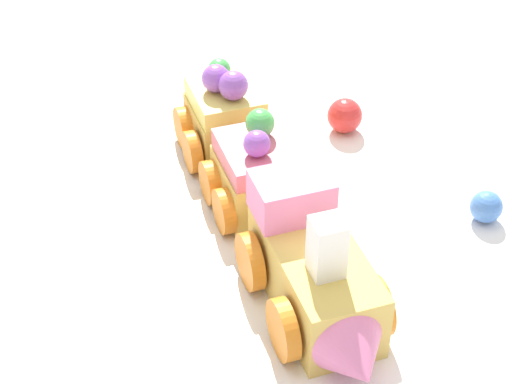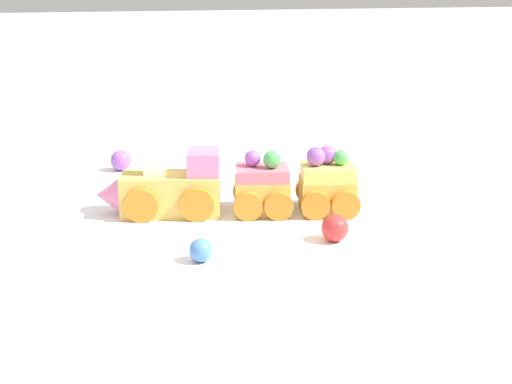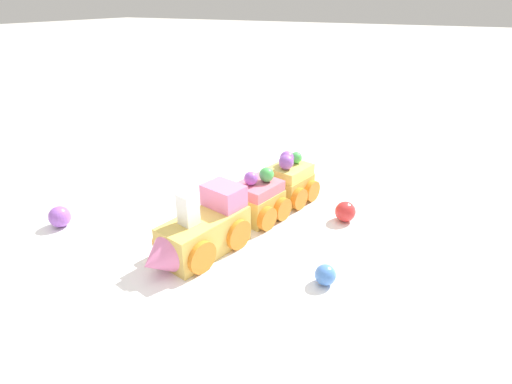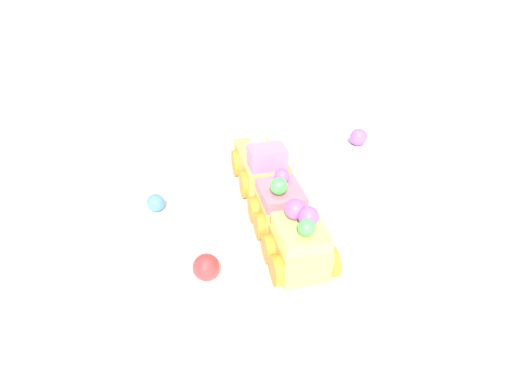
{
  "view_description": "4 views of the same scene",
  "coord_description": "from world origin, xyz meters",
  "px_view_note": "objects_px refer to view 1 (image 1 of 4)",
  "views": [
    {
      "loc": [
        0.37,
        -0.22,
        0.39
      ],
      "look_at": [
        0.02,
        -0.02,
        0.08
      ],
      "focal_mm": 60.0,
      "sensor_mm": 36.0,
      "label": 1
    },
    {
      "loc": [
        0.16,
        0.76,
        0.27
      ],
      "look_at": [
        -0.04,
        0.0,
        0.03
      ],
      "focal_mm": 50.0,
      "sensor_mm": 36.0,
      "label": 2
    },
    {
      "loc": [
        0.39,
        0.24,
        0.29
      ],
      "look_at": [
        -0.04,
        0.02,
        0.05
      ],
      "focal_mm": 28.0,
      "sensor_mm": 36.0,
      "label": 3
    },
    {
      "loc": [
        -0.38,
        0.21,
        0.31
      ],
      "look_at": [
        -0.0,
        0.03,
        0.04
      ],
      "focal_mm": 28.0,
      "sensor_mm": 36.0,
      "label": 4
    }
  ],
  "objects_px": {
    "cake_car_strawberry": "(257,176)",
    "gumball_blue": "(486,207)",
    "cake_car_lemon": "(225,118)",
    "gumball_red": "(345,116)",
    "cake_train_locomotive": "(316,280)"
  },
  "relations": [
    {
      "from": "cake_car_strawberry",
      "to": "gumball_blue",
      "type": "xyz_separation_m",
      "value": [
        0.09,
        0.13,
        -0.02
      ]
    },
    {
      "from": "cake_car_strawberry",
      "to": "cake_car_lemon",
      "type": "relative_size",
      "value": 1.0
    },
    {
      "from": "cake_car_strawberry",
      "to": "cake_car_lemon",
      "type": "xyz_separation_m",
      "value": [
        -0.07,
        0.01,
        0.0
      ]
    },
    {
      "from": "cake_car_strawberry",
      "to": "gumball_red",
      "type": "xyz_separation_m",
      "value": [
        -0.05,
        0.11,
        -0.01
      ]
    },
    {
      "from": "cake_car_strawberry",
      "to": "gumball_red",
      "type": "height_order",
      "value": "cake_car_strawberry"
    },
    {
      "from": "cake_car_lemon",
      "to": "gumball_blue",
      "type": "xyz_separation_m",
      "value": [
        0.17,
        0.11,
        -0.02
      ]
    },
    {
      "from": "cake_train_locomotive",
      "to": "gumball_red",
      "type": "bearing_deg",
      "value": 151.57
    },
    {
      "from": "cake_car_lemon",
      "to": "cake_train_locomotive",
      "type": "bearing_deg",
      "value": 0.05
    },
    {
      "from": "cake_car_lemon",
      "to": "gumball_red",
      "type": "relative_size",
      "value": 2.83
    },
    {
      "from": "cake_car_lemon",
      "to": "gumball_red",
      "type": "distance_m",
      "value": 0.1
    },
    {
      "from": "cake_car_strawberry",
      "to": "gumball_blue",
      "type": "distance_m",
      "value": 0.16
    },
    {
      "from": "gumball_blue",
      "to": "cake_car_strawberry",
      "type": "bearing_deg",
      "value": -126.06
    },
    {
      "from": "cake_car_strawberry",
      "to": "cake_car_lemon",
      "type": "height_order",
      "value": "cake_car_lemon"
    },
    {
      "from": "cake_train_locomotive",
      "to": "cake_car_strawberry",
      "type": "xyz_separation_m",
      "value": [
        -0.11,
        0.02,
        -0.0
      ]
    },
    {
      "from": "cake_train_locomotive",
      "to": "gumball_blue",
      "type": "distance_m",
      "value": 0.15
    }
  ]
}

